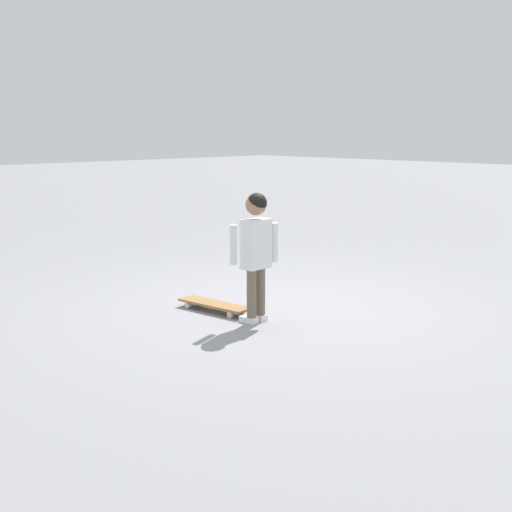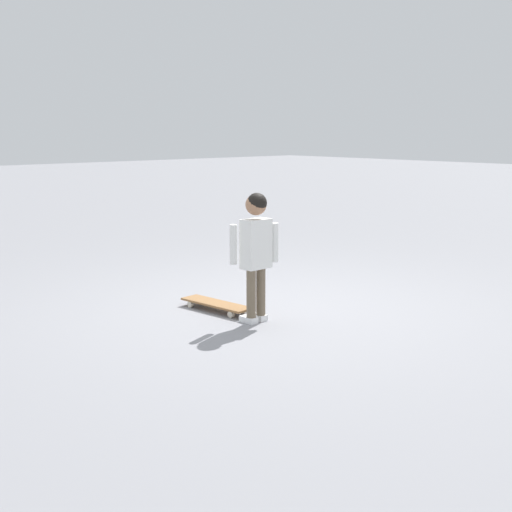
# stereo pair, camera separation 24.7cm
# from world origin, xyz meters

# --- Properties ---
(ground_plane) EXTENTS (50.00, 50.00, 0.00)m
(ground_plane) POSITION_xyz_m (0.00, 0.00, 0.00)
(ground_plane) COLOR gray
(child_person) EXTENTS (0.21, 0.38, 1.06)m
(child_person) POSITION_xyz_m (0.20, -0.44, 0.66)
(child_person) COLOR brown
(child_person) RESTS_ON ground
(skateboard) EXTENTS (0.73, 0.26, 0.07)m
(skateboard) POSITION_xyz_m (-0.30, -0.46, 0.06)
(skateboard) COLOR olive
(skateboard) RESTS_ON ground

